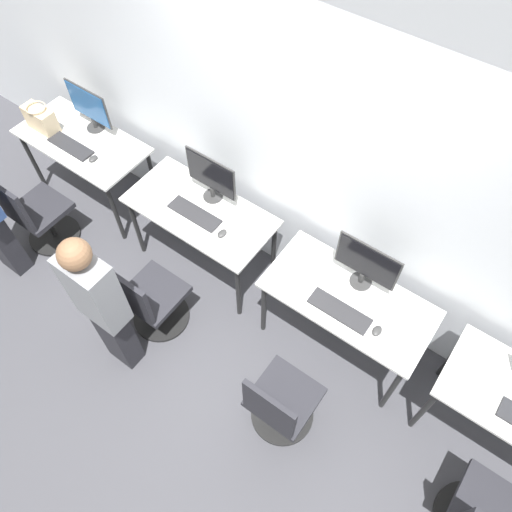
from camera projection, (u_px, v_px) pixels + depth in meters
The scene contains 19 objects.
ground_plane at pixel (248, 324), 4.27m from camera, with size 20.00×20.00×0.00m, color #3D3D42.
wall_back at pixel (307, 157), 3.44m from camera, with size 12.00×0.05×2.80m.
desk_far_left at pixel (83, 147), 4.54m from camera, with size 1.23×0.60×0.75m.
monitor_far_left at pixel (89, 107), 4.36m from camera, with size 0.47×0.16×0.43m.
keyboard_far_left at pixel (71, 146), 4.41m from camera, with size 0.46×0.14×0.02m.
mouse_far_left at pixel (93, 159), 4.31m from camera, with size 0.06×0.09×0.03m.
office_chair_far_left at pixel (38, 217), 4.48m from camera, with size 0.48×0.48×0.88m.
desk_left at pixel (201, 217), 4.09m from camera, with size 1.23×0.60×0.75m.
monitor_left at pixel (211, 177), 3.90m from camera, with size 0.47×0.16×0.43m.
keyboard_left at pixel (195, 214), 3.98m from camera, with size 0.46×0.14×0.02m.
mouse_left at pixel (222, 233), 3.86m from camera, with size 0.06×0.09×0.03m.
office_chair_left at pixel (151, 302), 3.99m from camera, with size 0.48×0.48×0.88m.
person_left at pixel (101, 305), 3.42m from camera, with size 0.36×0.21×1.57m.
desk_right at pixel (347, 304), 3.63m from camera, with size 1.23×0.60×0.75m.
monitor_right at pixel (366, 264), 3.44m from camera, with size 0.47×0.16×0.43m.
keyboard_right at pixel (340, 311), 3.49m from camera, with size 0.46×0.14×0.02m.
mouse_right at pixel (377, 331), 3.40m from camera, with size 0.06×0.09×0.03m.
office_chair_right at pixel (280, 406), 3.53m from camera, with size 0.48×0.48×0.88m.
handbag at pixel (41, 119), 4.45m from camera, with size 0.30×0.18×0.25m.
Camera 1 is at (1.17, -1.50, 3.87)m, focal length 35.00 mm.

